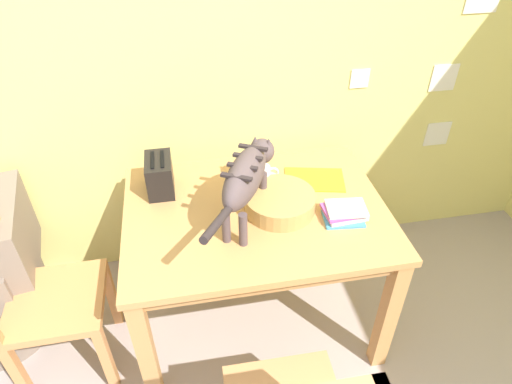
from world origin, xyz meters
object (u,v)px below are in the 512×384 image
object	(u,v)px
coffee_mug	(262,175)
magazine	(314,179)
cat	(247,175)
wicker_basket	(280,202)
book_stack	(344,213)
wooden_chair_far	(45,300)
toaster	(160,175)
dining_table	(256,225)
saucer_bowl	(262,185)

from	to	relation	value
coffee_mug	magazine	xyz separation A→B (m)	(0.26, 0.01, -0.07)
cat	wicker_basket	distance (m)	0.24
book_stack	wicker_basket	world-z (taller)	wicker_basket
wicker_basket	wooden_chair_far	size ratio (longest dim) A/B	0.34
wooden_chair_far	toaster	bearing A→B (deg)	120.03
dining_table	coffee_mug	size ratio (longest dim) A/B	9.46
saucer_bowl	magazine	bearing A→B (deg)	2.05
dining_table	book_stack	distance (m)	0.41
wooden_chair_far	wicker_basket	bearing A→B (deg)	93.82
book_stack	toaster	xyz separation A→B (m)	(-0.79, 0.36, 0.06)
cat	book_stack	world-z (taller)	cat
magazine	book_stack	distance (m)	0.30
dining_table	cat	bearing A→B (deg)	-140.04
coffee_mug	wicker_basket	xyz separation A→B (m)	(0.04, -0.18, -0.03)
dining_table	saucer_bowl	xyz separation A→B (m)	(0.06, 0.16, 0.11)
saucer_bowl	book_stack	distance (m)	0.43
wicker_basket	toaster	distance (m)	0.58
dining_table	magazine	distance (m)	0.38
cat	wooden_chair_far	world-z (taller)	cat
saucer_bowl	cat	bearing A→B (deg)	-117.22
cat	wooden_chair_far	size ratio (longest dim) A/B	0.73
saucer_bowl	wooden_chair_far	world-z (taller)	wooden_chair_far
coffee_mug	toaster	world-z (taller)	toaster
saucer_bowl	wicker_basket	bearing A→B (deg)	-74.99
book_stack	toaster	world-z (taller)	toaster
toaster	cat	bearing A→B (deg)	-35.75
coffee_mug	book_stack	world-z (taller)	coffee_mug
coffee_mug	wicker_basket	distance (m)	0.19
magazine	toaster	xyz separation A→B (m)	(-0.74, 0.06, 0.08)
dining_table	cat	distance (m)	0.32
cat	toaster	bearing A→B (deg)	171.47
magazine	wicker_basket	size ratio (longest dim) A/B	0.91
cat	coffee_mug	distance (m)	0.27
dining_table	saucer_bowl	distance (m)	0.20
saucer_bowl	toaster	world-z (taller)	toaster
coffee_mug	toaster	xyz separation A→B (m)	(-0.48, 0.07, 0.01)
coffee_mug	toaster	distance (m)	0.48
toaster	dining_table	bearing A→B (deg)	-28.89
book_stack	wicker_basket	xyz separation A→B (m)	(-0.27, 0.11, 0.01)
dining_table	toaster	distance (m)	0.51
toaster	book_stack	bearing A→B (deg)	-24.33
cat	coffee_mug	size ratio (longest dim) A/B	5.48
dining_table	coffee_mug	world-z (taller)	coffee_mug
dining_table	wooden_chair_far	xyz separation A→B (m)	(-0.98, -0.10, -0.20)
cat	saucer_bowl	bearing A→B (deg)	90.00
cat	magazine	size ratio (longest dim) A/B	2.37
saucer_bowl	magazine	world-z (taller)	saucer_bowl
magazine	wicker_basket	world-z (taller)	wicker_basket
dining_table	saucer_bowl	bearing A→B (deg)	70.43
magazine	dining_table	bearing A→B (deg)	-139.47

